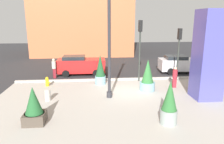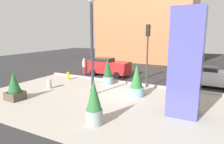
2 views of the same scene
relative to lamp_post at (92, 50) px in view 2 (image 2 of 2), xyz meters
name	(u,v)px [view 2 (image 2 of 2)]	position (x,y,z in m)	size (l,w,h in m)	color
ground_plane	(137,82)	(1.47, 4.98, -3.24)	(60.00, 60.00, 0.00)	#2D2D30
plaza_pavement	(103,102)	(1.47, -1.02, -3.24)	(18.00, 10.00, 0.02)	#ADA89E
curb_strip	(133,83)	(1.47, 4.10, -3.16)	(18.00, 0.24, 0.16)	#B7B2A8
lamp_post	(92,50)	(0.00, 0.00, 0.00)	(0.44, 0.44, 6.66)	#2D2D33
art_pillar_blue	(186,63)	(6.29, -0.62, -0.40)	(1.60, 1.60, 5.69)	#4C4CAD
potted_plant_near_right	(108,72)	(-0.49, 3.14, -2.13)	(0.87, 0.87, 2.37)	#7AA8B7
potted_plant_by_pillar	(94,104)	(2.66, -3.95, -2.19)	(0.84, 0.84, 2.23)	gray
potted_plant_near_left	(14,87)	(-3.99, -3.34, -2.37)	(1.03, 1.03, 1.91)	#4C4238
potted_plant_curbside	(137,82)	(2.88, 1.22, -2.23)	(1.11, 1.11, 2.29)	#7AA8B7
fire_hydrant	(68,76)	(-4.65, 2.87, -2.88)	(0.36, 0.26, 0.75)	gold
concrete_bollard	(49,84)	(-3.98, -0.26, -2.87)	(0.36, 0.36, 0.75)	#B2ADA3
traffic_light_far_side	(192,53)	(6.11, 3.81, -0.29)	(0.28, 0.42, 4.37)	#333833
traffic_light_corner	(148,46)	(2.78, 3.71, 0.11)	(0.28, 0.42, 5.03)	#333833
car_far_lane	(212,77)	(7.51, 6.31, -2.38)	(4.39, 2.13, 1.67)	silver
car_intersection	(108,67)	(-2.22, 6.33, -2.32)	(4.44, 2.01, 1.79)	red
pedestrian_on_sidewalk	(84,66)	(-4.51, 5.28, -2.26)	(0.48, 0.48, 1.76)	maroon
pedestrian_crossing	(170,86)	(5.11, 1.70, -2.35)	(0.41, 0.41, 1.61)	maroon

